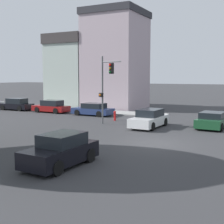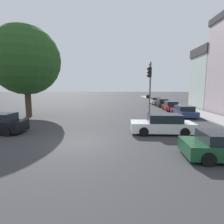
{
  "view_description": "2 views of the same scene",
  "coord_description": "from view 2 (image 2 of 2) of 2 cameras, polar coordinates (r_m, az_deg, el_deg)",
  "views": [
    {
      "loc": [
        -18.09,
        -6.32,
        4.13
      ],
      "look_at": [
        2.13,
        4.11,
        1.52
      ],
      "focal_mm": 50.0,
      "sensor_mm": 36.0,
      "label": 1
    },
    {
      "loc": [
        2.29,
        -10.35,
        3.38
      ],
      "look_at": [
        1.78,
        5.09,
        1.25
      ],
      "focal_mm": 28.0,
      "sensor_mm": 36.0,
      "label": 2
    }
  ],
  "objects": [
    {
      "name": "parked_car_2",
      "position": [
        33.05,
        16.0,
        2.84
      ],
      "size": [
        1.92,
        4.37,
        1.45
      ],
      "rotation": [
        0.0,
        0.0,
        1.59
      ],
      "color": "black",
      "rests_on": "ground_plane"
    },
    {
      "name": "parked_car_1",
      "position": [
        27.83,
        18.59,
        1.82
      ],
      "size": [
        1.91,
        4.41,
        1.42
      ],
      "rotation": [
        0.0,
        0.0,
        1.54
      ],
      "color": "maroon",
      "rests_on": "ground_plane"
    },
    {
      "name": "sidewalk_strip",
      "position": [
        45.3,
        15.61,
        3.35
      ],
      "size": [
        3.02,
        60.0,
        0.13
      ],
      "color": "gray",
      "rests_on": "ground_plane"
    },
    {
      "name": "ground_plane",
      "position": [
        11.13,
        -10.23,
        -9.97
      ],
      "size": [
        300.0,
        300.0,
        0.0
      ],
      "primitive_type": "plane",
      "color": "#333335"
    },
    {
      "name": "street_tree",
      "position": [
        23.33,
        -26.39,
        14.87
      ],
      "size": [
        7.94,
        7.94,
        10.55
      ],
      "color": "#423323",
      "rests_on": "ground_plane"
    },
    {
      "name": "parked_car_0",
      "position": [
        22.51,
        22.4,
        0.2
      ],
      "size": [
        2.11,
        4.4,
        1.31
      ],
      "rotation": [
        0.0,
        0.0,
        1.55
      ],
      "color": "navy",
      "rests_on": "ground_plane"
    },
    {
      "name": "fire_hydrant",
      "position": [
        18.11,
        19.27,
        -1.79
      ],
      "size": [
        0.22,
        0.22,
        0.92
      ],
      "color": "red",
      "rests_on": "ground_plane"
    },
    {
      "name": "crossing_car_2",
      "position": [
        13.53,
        16.14,
        -3.93
      ],
      "size": [
        4.61,
        2.02,
        1.47
      ],
      "rotation": [
        0.0,
        0.0,
        3.11
      ],
      "color": "silver",
      "rests_on": "ground_plane"
    },
    {
      "name": "parked_car_3",
      "position": [
        38.12,
        13.99,
        3.56
      ],
      "size": [
        1.99,
        4.68,
        1.45
      ],
      "rotation": [
        0.0,
        0.0,
        1.56
      ],
      "color": "silver",
      "rests_on": "ground_plane"
    },
    {
      "name": "traffic_signal",
      "position": [
        16.9,
        12.14,
        8.97
      ],
      "size": [
        0.58,
        2.23,
        5.83
      ],
      "rotation": [
        0.0,
        0.0,
        2.91
      ],
      "color": "#515456",
      "rests_on": "ground_plane"
    }
  ]
}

